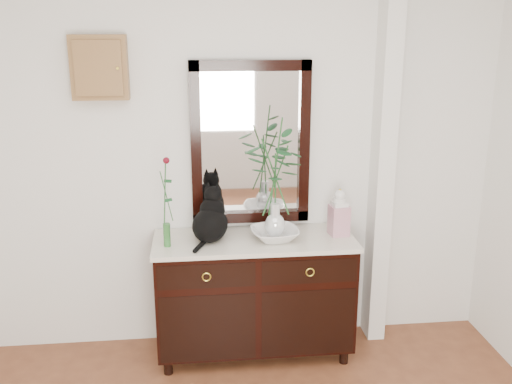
{
  "coord_description": "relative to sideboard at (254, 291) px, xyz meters",
  "views": [
    {
      "loc": [
        -0.27,
        -1.78,
        2.19
      ],
      "look_at": [
        0.1,
        1.63,
        1.2
      ],
      "focal_mm": 40.0,
      "sensor_mm": 36.0,
      "label": 1
    }
  ],
  "objects": [
    {
      "name": "wall_back",
      "position": [
        -0.1,
        0.25,
        0.88
      ],
      "size": [
        3.6,
        0.04,
        2.7
      ],
      "primitive_type": "cube",
      "color": "silver",
      "rests_on": "ground"
    },
    {
      "name": "pilaster",
      "position": [
        0.9,
        0.17,
        0.88
      ],
      "size": [
        0.12,
        0.2,
        2.7
      ],
      "primitive_type": "cube",
      "color": "silver",
      "rests_on": "ground"
    },
    {
      "name": "sideboard",
      "position": [
        0.0,
        0.0,
        0.0
      ],
      "size": [
        1.33,
        0.52,
        0.82
      ],
      "color": "black",
      "rests_on": "ground"
    },
    {
      "name": "wall_mirror",
      "position": [
        -0.0,
        0.24,
        0.97
      ],
      "size": [
        0.8,
        0.06,
        1.1
      ],
      "color": "black",
      "rests_on": "wall_back"
    },
    {
      "name": "key_cabinet",
      "position": [
        -0.95,
        0.21,
        1.48
      ],
      "size": [
        0.35,
        0.1,
        0.4
      ],
      "primitive_type": "cube",
      "color": "brown",
      "rests_on": "wall_back"
    },
    {
      "name": "cat",
      "position": [
        -0.29,
        -0.0,
        0.56
      ],
      "size": [
        0.35,
        0.38,
        0.36
      ],
      "primitive_type": null,
      "rotation": [
        0.0,
        0.0,
        -0.37
      ],
      "color": "black",
      "rests_on": "sideboard"
    },
    {
      "name": "lotus_bowl",
      "position": [
        0.13,
        -0.03,
        0.41
      ],
      "size": [
        0.35,
        0.35,
        0.08
      ],
      "primitive_type": "imported",
      "rotation": [
        0.0,
        0.0,
        0.12
      ],
      "color": "white",
      "rests_on": "sideboard"
    },
    {
      "name": "vase_branches",
      "position": [
        0.13,
        -0.03,
        0.8
      ],
      "size": [
        0.46,
        0.46,
        0.8
      ],
      "primitive_type": null,
      "rotation": [
        0.0,
        0.0,
        0.23
      ],
      "color": "silver",
      "rests_on": "lotus_bowl"
    },
    {
      "name": "bud_vase_rose",
      "position": [
        -0.57,
        -0.08,
        0.67
      ],
      "size": [
        0.08,
        0.08,
        0.59
      ],
      "primitive_type": null,
      "rotation": [
        0.0,
        0.0,
        0.2
      ],
      "color": "#2F6D30",
      "rests_on": "sideboard"
    },
    {
      "name": "ginger_jar",
      "position": [
        0.57,
        0.02,
        0.54
      ],
      "size": [
        0.13,
        0.13,
        0.32
      ],
      "primitive_type": null,
      "rotation": [
        0.0,
        0.0,
        0.12
      ],
      "color": "white",
      "rests_on": "sideboard"
    }
  ]
}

